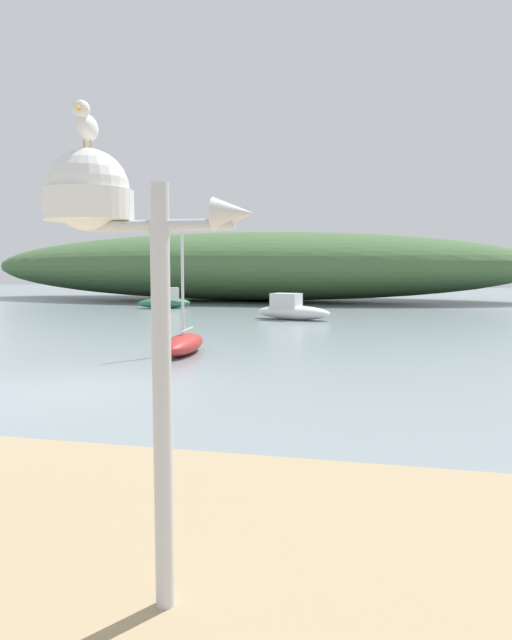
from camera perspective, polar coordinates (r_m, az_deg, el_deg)
The scene contains 7 objects.
ground_plane at distance 11.71m, azimuth -17.87°, elevation -6.70°, with size 120.00×120.00×0.00m, color gray.
distant_hill at distance 41.94m, azimuth -0.71°, elevation 5.36°, with size 40.18×12.77×4.88m, color #476B3D.
mast_structure at distance 3.73m, azimuth -14.53°, elevation 8.73°, with size 1.34×0.55×2.91m.
seagull_on_radar at distance 3.86m, azimuth -16.53°, elevation 18.17°, with size 0.19×0.38×0.26m.
motorboat_off_point at distance 26.11m, azimuth 3.54°, elevation 1.02°, with size 3.74×2.04×1.19m.
sailboat_far_left at distance 15.92m, azimuth -7.24°, elevation -2.30°, with size 1.13×2.83×3.51m.
motorboat_east_reach at distance 33.66m, azimuth -8.95°, elevation 1.90°, with size 3.11×2.15×1.20m.
Camera 1 is at (5.88, -9.84, 2.38)m, focal length 32.22 mm.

